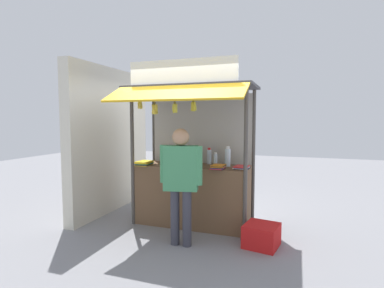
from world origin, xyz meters
TOP-DOWN VIEW (x-y plane):
  - ground_plane at (0.00, 0.00)m, footprint 20.00×20.00m
  - stall_counter at (0.00, 0.00)m, footprint 1.85×0.62m
  - stall_structure at (0.00, 0.12)m, footprint 2.05×1.52m
  - water_bottle_right at (-0.27, 0.00)m, footprint 0.07×0.07m
  - water_bottle_front_right at (0.39, 0.03)m, footprint 0.06×0.06m
  - water_bottle_rear_center at (0.57, 0.09)m, footprint 0.09×0.09m
  - water_bottle_front_left at (-0.08, 0.08)m, footprint 0.07×0.07m
  - water_bottle_mid_right at (0.22, 0.24)m, footprint 0.08×0.08m
  - magazine_stack_center at (0.83, -0.08)m, footprint 0.24×0.30m
  - magazine_stack_far_left at (-0.75, -0.23)m, footprint 0.25×0.31m
  - magazine_stack_far_right at (0.50, -0.22)m, footprint 0.21×0.28m
  - magazine_stack_back_left at (-0.15, -0.19)m, footprint 0.25×0.25m
  - banana_bunch_leftmost at (-0.46, -0.41)m, footprint 0.12×0.11m
  - banana_bunch_inner_left at (0.17, -0.41)m, footprint 0.10×0.10m
  - banana_bunch_rightmost at (-0.72, -0.41)m, footprint 0.09×0.09m
  - banana_bunch_inner_right at (-0.13, -0.41)m, footprint 0.10×0.10m
  - vendor_person at (0.13, -0.84)m, footprint 0.61×0.29m
  - plastic_crate at (1.19, -0.52)m, footprint 0.51×0.51m
  - neighbour_wall at (-1.75, 0.30)m, footprint 0.20×2.40m

SIDE VIEW (x-z plane):
  - ground_plane at x=0.00m, z-range 0.00..0.00m
  - plastic_crate at x=1.19m, z-range 0.00..0.31m
  - stall_counter at x=0.00m, z-range 0.00..0.99m
  - vendor_person at x=0.13m, z-range 0.16..1.78m
  - magazine_stack_center at x=0.83m, z-range 0.99..1.03m
  - magazine_stack_far_right at x=0.50m, z-range 0.99..1.05m
  - magazine_stack_far_left at x=-0.75m, z-range 0.99..1.05m
  - magazine_stack_back_left at x=-0.15m, z-range 0.99..1.09m
  - water_bottle_front_right at x=0.39m, z-range 0.98..1.20m
  - water_bottle_right at x=-0.27m, z-range 0.98..1.22m
  - water_bottle_front_left at x=-0.08m, z-range 0.98..1.24m
  - water_bottle_mid_right at x=0.22m, z-range 0.98..1.25m
  - water_bottle_rear_center at x=0.57m, z-range 0.98..1.30m
  - neighbour_wall at x=-1.75m, z-range 0.00..2.69m
  - stall_structure at x=0.00m, z-range 0.27..2.88m
  - banana_bunch_leftmost at x=-0.46m, z-range 1.74..2.06m
  - banana_bunch_inner_right at x=-0.13m, z-range 1.76..2.06m
  - banana_bunch_inner_left at x=0.17m, z-range 1.79..2.07m
  - banana_bunch_rightmost at x=-0.72m, z-range 1.85..2.08m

